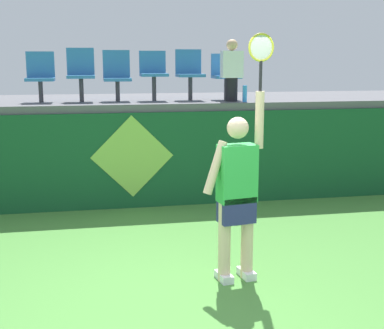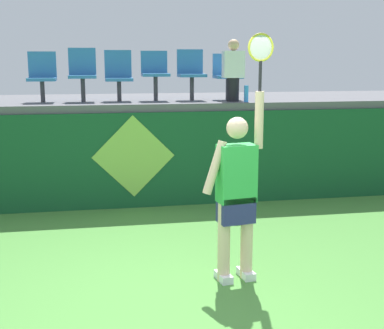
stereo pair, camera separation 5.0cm
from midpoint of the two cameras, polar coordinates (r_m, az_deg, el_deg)
name	(u,v)px [view 1 (the left image)]	position (r m, az deg, el deg)	size (l,w,h in m)	color
ground_plane	(182,309)	(5.13, -1.37, -15.24)	(40.00, 40.00, 0.00)	#478438
court_back_wall	(143,160)	(8.32, -5.49, 0.52)	(12.71, 0.20, 1.49)	#144C28
spectator_platform	(135,102)	(9.46, -6.31, 6.72)	(12.71, 2.62, 0.12)	#56565B
tennis_player	(237,190)	(5.47, 4.62, -2.79)	(0.75, 0.32, 2.54)	white
water_bottle	(245,94)	(8.62, 5.52, 7.57)	(0.07, 0.07, 0.26)	#338CE5
stadium_chair_0	(40,75)	(8.90, -16.14, 9.27)	(0.44, 0.42, 0.80)	#38383D
stadium_chair_1	(81,72)	(8.86, -12.02, 9.72)	(0.44, 0.42, 0.86)	#38383D
stadium_chair_2	(117,74)	(8.88, -8.23, 9.61)	(0.44, 0.42, 0.82)	#38383D
stadium_chair_3	(153,72)	(8.91, -4.33, 9.92)	(0.44, 0.42, 0.81)	#38383D
stadium_chair_4	(190,71)	(9.01, -0.43, 9.98)	(0.44, 0.42, 0.84)	#38383D
stadium_chair_5	(225,73)	(9.14, 3.44, 9.73)	(0.44, 0.42, 0.77)	#38383D
spectator_0	(232,70)	(8.73, 4.12, 10.13)	(0.34, 0.20, 0.99)	black
wall_signage_mount	(133,208)	(8.38, -6.49, -4.64)	(1.27, 0.01, 1.45)	#144C28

